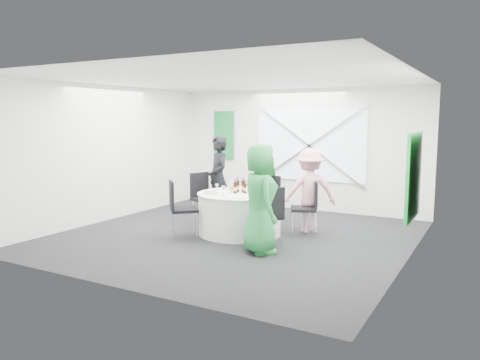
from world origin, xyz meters
The scene contains 45 objects.
floor centered at (0.00, 0.00, 0.00)m, with size 6.00×6.00×0.00m, color black.
ceiling centered at (0.00, 0.00, 2.80)m, with size 6.00×6.00×0.00m, color silver.
wall_back centered at (0.00, 3.00, 1.40)m, with size 6.00×6.00×0.00m, color white.
wall_front centered at (0.00, -3.00, 1.40)m, with size 6.00×6.00×0.00m, color white.
wall_left centered at (-3.00, 0.00, 1.40)m, with size 6.00×6.00×0.00m, color white.
wall_right centered at (3.00, 0.00, 1.40)m, with size 6.00×6.00×0.00m, color white.
window_panel centered at (0.30, 2.96, 1.50)m, with size 2.60×0.03×1.60m, color white.
window_brace_a centered at (0.30, 2.92, 1.50)m, with size 0.05×0.05×3.16m, color silver.
window_brace_b centered at (0.30, 2.92, 1.50)m, with size 0.05×0.05×3.16m, color silver.
green_banner centered at (-2.00, 2.95, 1.70)m, with size 0.55×0.04×1.20m, color #167137.
green_sign centered at (2.94, 0.60, 1.20)m, with size 0.05×1.20×1.40m, color #1A9032.
banquet_table centered at (0.00, 0.20, 0.38)m, with size 1.56×1.56×0.76m.
chair_back centered at (0.06, 1.29, 0.56)m, with size 0.46×0.47×0.96m.
chair_back_left centered at (-1.09, 0.62, 0.60)m, with size 0.61×0.60×1.02m.
chair_back_right centered at (1.14, 0.71, 0.58)m, with size 0.60×0.60×0.99m.
chair_front_right centered at (0.86, -0.36, 0.59)m, with size 0.63×0.63×1.00m.
chair_front_left centered at (-0.82, -0.57, 0.60)m, with size 0.66×0.65×1.02m.
person_man_back_left centered at (-0.96, 1.00, 0.88)m, with size 0.64×0.42×1.76m, color black.
person_man_back centered at (-0.16, 1.28, 0.77)m, with size 0.75×0.41×1.53m, color black.
person_woman_pink centered at (1.07, 0.93, 0.78)m, with size 1.01×0.47×1.57m, color pink.
person_woman_green centered at (0.87, -0.72, 0.86)m, with size 0.84×0.55×1.72m, color #23833A.
plate_back centered at (-0.01, 0.70, 0.77)m, with size 0.28×0.28×0.01m.
plate_back_left centered at (-0.39, 0.51, 0.77)m, with size 0.28×0.28×0.01m.
plate_back_right centered at (0.51, 0.49, 0.78)m, with size 0.25×0.25×0.04m.
plate_front_right centered at (0.43, -0.05, 0.78)m, with size 0.25×0.25×0.04m.
plate_front_left centered at (-0.45, -0.13, 0.77)m, with size 0.27×0.27×0.01m.
napkin centered at (-0.41, -0.16, 0.80)m, with size 0.19×0.13×0.05m, color silver.
beer_bottle_a centered at (-0.10, 0.29, 0.86)m, with size 0.06×0.06×0.27m.
beer_bottle_b centered at (-0.01, 0.32, 0.86)m, with size 0.06×0.06×0.27m.
beer_bottle_c centered at (0.09, 0.23, 0.85)m, with size 0.06×0.06×0.24m.
beer_bottle_d centered at (-0.06, 0.13, 0.86)m, with size 0.06×0.06×0.26m.
green_water_bottle centered at (0.14, 0.30, 0.88)m, with size 0.08×0.08×0.31m.
clear_water_bottle centered at (-0.16, 0.16, 0.86)m, with size 0.08×0.08×0.27m.
wine_glass_a centered at (-0.13, -0.17, 0.88)m, with size 0.07×0.07×0.17m.
wine_glass_b centered at (0.38, 0.39, 0.88)m, with size 0.07×0.07×0.17m.
wine_glass_c centered at (0.36, 0.30, 0.88)m, with size 0.07×0.07×0.17m.
wine_glass_d centered at (-0.38, 0.00, 0.88)m, with size 0.07×0.07×0.17m.
fork_a centered at (0.56, 0.35, 0.76)m, with size 0.01×0.15×0.01m, color silver.
knife_a centered at (0.35, 0.66, 0.76)m, with size 0.01×0.15×0.01m, color silver.
fork_b centered at (-0.54, 0.00, 0.76)m, with size 0.01×0.15×0.01m, color silver.
knife_b centered at (-0.28, -0.30, 0.76)m, with size 0.01×0.15×0.01m, color silver.
fork_c centered at (-0.35, 0.66, 0.76)m, with size 0.01×0.15×0.01m, color silver.
knife_c centered at (-0.56, 0.32, 0.76)m, with size 0.01×0.15×0.01m, color silver.
fork_d centered at (0.28, -0.30, 0.76)m, with size 0.01×0.15×0.01m, color silver.
knife_d centered at (0.53, -0.02, 0.76)m, with size 0.01×0.15×0.01m, color silver.
Camera 1 is at (4.11, -7.18, 2.10)m, focal length 35.00 mm.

